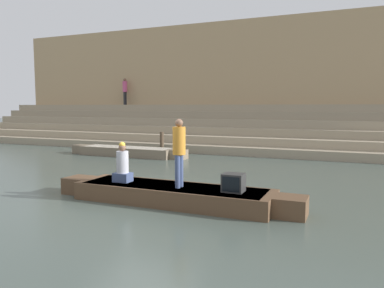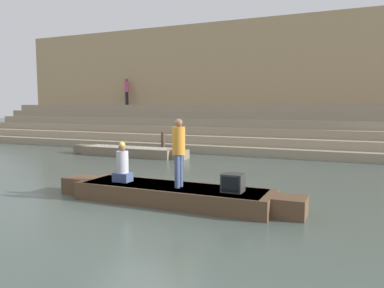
% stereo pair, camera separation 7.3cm
% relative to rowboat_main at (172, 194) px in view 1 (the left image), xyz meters
% --- Properties ---
extents(ground_plane, '(120.00, 120.00, 0.00)m').
position_rel_rowboat_main_xyz_m(ground_plane, '(-0.91, 0.20, -0.23)').
color(ground_plane, '#47544C').
extents(ghat_steps, '(36.00, 4.48, 2.43)m').
position_rel_rowboat_main_xyz_m(ghat_steps, '(-0.91, 11.73, 0.65)').
color(ghat_steps, gray).
rests_on(ghat_steps, ground).
extents(back_wall, '(34.20, 1.28, 7.30)m').
position_rel_rowboat_main_xyz_m(back_wall, '(-0.91, 13.95, 3.39)').
color(back_wall, tan).
rests_on(back_wall, ground).
extents(rowboat_main, '(6.27, 1.38, 0.43)m').
position_rel_rowboat_main_xyz_m(rowboat_main, '(0.00, 0.00, 0.00)').
color(rowboat_main, brown).
rests_on(rowboat_main, ground).
extents(person_standing, '(0.30, 0.30, 1.62)m').
position_rel_rowboat_main_xyz_m(person_standing, '(0.22, -0.08, 1.14)').
color(person_standing, '#3D4C75').
rests_on(person_standing, rowboat_main).
extents(person_rowing, '(0.42, 0.33, 1.02)m').
position_rel_rowboat_main_xyz_m(person_rowing, '(-1.37, -0.06, 0.61)').
color(person_rowing, '#3D4C75').
rests_on(person_rowing, rowboat_main).
extents(tv_set, '(0.47, 0.42, 0.41)m').
position_rel_rowboat_main_xyz_m(tv_set, '(1.54, -0.03, 0.40)').
color(tv_set, '#2D2D2D').
rests_on(tv_set, rowboat_main).
extents(moored_boat_shore, '(6.04, 1.16, 0.42)m').
position_rel_rowboat_main_xyz_m(moored_boat_shore, '(-5.79, 6.92, -0.01)').
color(moored_boat_shore, '#756651').
rests_on(moored_boat_shore, ground).
extents(mooring_post, '(0.19, 0.19, 1.08)m').
position_rel_rowboat_main_xyz_m(mooring_post, '(-4.60, 8.15, 0.31)').
color(mooring_post, '#473828').
rests_on(mooring_post, ground).
extents(person_on_steps, '(0.30, 0.30, 1.72)m').
position_rel_rowboat_main_xyz_m(person_on_steps, '(-9.85, 12.98, 3.20)').
color(person_on_steps, '#28282D').
rests_on(person_on_steps, ghat_steps).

